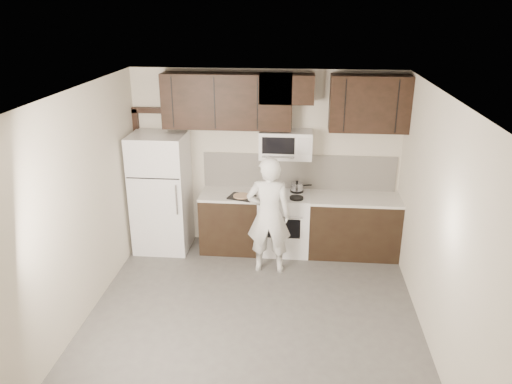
# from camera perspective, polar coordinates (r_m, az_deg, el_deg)

# --- Properties ---
(floor) EXTENTS (4.50, 4.50, 0.00)m
(floor) POSITION_cam_1_polar(r_m,az_deg,el_deg) (6.13, -0.54, -14.85)
(floor) COLOR #514E4B
(floor) RESTS_ON ground
(back_wall) EXTENTS (4.00, 0.00, 4.00)m
(back_wall) POSITION_cam_1_polar(r_m,az_deg,el_deg) (7.55, 1.15, 3.71)
(back_wall) COLOR beige
(back_wall) RESTS_ON ground
(ceiling) EXTENTS (4.50, 4.50, 0.00)m
(ceiling) POSITION_cam_1_polar(r_m,az_deg,el_deg) (5.05, -0.64, 10.88)
(ceiling) COLOR white
(ceiling) RESTS_ON back_wall
(counter_run) EXTENTS (2.95, 0.64, 0.91)m
(counter_run) POSITION_cam_1_polar(r_m,az_deg,el_deg) (7.56, 5.50, -3.61)
(counter_run) COLOR black
(counter_run) RESTS_ON floor
(stove) EXTENTS (0.76, 0.66, 0.94)m
(stove) POSITION_cam_1_polar(r_m,az_deg,el_deg) (7.56, 3.20, -3.51)
(stove) COLOR white
(stove) RESTS_ON floor
(backsplash) EXTENTS (2.90, 0.02, 0.54)m
(backsplash) POSITION_cam_1_polar(r_m,az_deg,el_deg) (7.58, 4.91, 2.34)
(backsplash) COLOR silver
(backsplash) RESTS_ON counter_run
(upper_cabinets) EXTENTS (3.48, 0.35, 0.78)m
(upper_cabinets) POSITION_cam_1_polar(r_m,az_deg,el_deg) (7.15, 2.79, 10.41)
(upper_cabinets) COLOR black
(upper_cabinets) RESTS_ON back_wall
(microwave) EXTENTS (0.76, 0.42, 0.40)m
(microwave) POSITION_cam_1_polar(r_m,az_deg,el_deg) (7.27, 3.42, 5.46)
(microwave) COLOR white
(microwave) RESTS_ON upper_cabinets
(refrigerator) EXTENTS (0.80, 0.76, 1.80)m
(refrigerator) POSITION_cam_1_polar(r_m,az_deg,el_deg) (7.63, -10.77, -0.07)
(refrigerator) COLOR white
(refrigerator) RESTS_ON floor
(door_trim) EXTENTS (0.50, 0.08, 2.12)m
(door_trim) POSITION_cam_1_polar(r_m,az_deg,el_deg) (7.91, -12.91, 3.20)
(door_trim) COLOR black
(door_trim) RESTS_ON floor
(saucepan) EXTENTS (0.32, 0.19, 0.18)m
(saucepan) POSITION_cam_1_polar(r_m,az_deg,el_deg) (7.50, 4.71, 0.56)
(saucepan) COLOR silver
(saucepan) RESTS_ON stove
(baking_tray) EXTENTS (0.42, 0.36, 0.02)m
(baking_tray) POSITION_cam_1_polar(r_m,az_deg,el_deg) (7.27, -1.65, -0.57)
(baking_tray) COLOR black
(baking_tray) RESTS_ON counter_run
(pizza) EXTENTS (0.30, 0.30, 0.02)m
(pizza) POSITION_cam_1_polar(r_m,az_deg,el_deg) (7.26, -1.65, -0.44)
(pizza) COLOR beige
(pizza) RESTS_ON baking_tray
(person) EXTENTS (0.62, 0.41, 1.68)m
(person) POSITION_cam_1_polar(r_m,az_deg,el_deg) (6.85, 1.47, -2.69)
(person) COLOR white
(person) RESTS_ON floor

